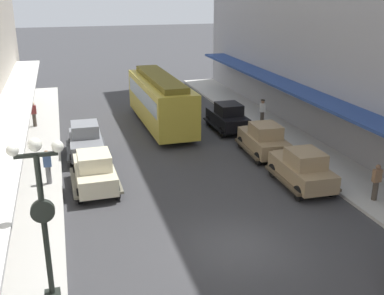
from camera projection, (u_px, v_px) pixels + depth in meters
ground_plane at (237, 247)px, 16.80m from camera, size 200.00×200.00×0.00m
sidewalk_left at (18, 279)px, 14.84m from camera, size 3.00×60.00×0.15m
parked_car_0 at (264, 139)px, 25.61m from camera, size 2.30×4.32×1.84m
parked_car_2 at (86, 140)px, 25.42m from camera, size 2.18×4.28×1.84m
parked_car_3 at (227, 116)px, 30.03m from camera, size 2.17×4.27×1.84m
parked_car_4 at (302, 168)px, 21.55m from camera, size 2.22×4.29×1.84m
parked_car_5 at (94, 170)px, 21.28m from camera, size 2.20×4.28×1.84m
streetcar at (160, 99)px, 30.47m from camera, size 2.71×9.65×3.46m
lamp_post_with_clock at (44, 220)px, 12.49m from camera, size 1.42×0.44×5.16m
fire_hydrant at (310, 158)px, 23.81m from camera, size 0.24×0.24×0.82m
pedestrian_0 at (376, 182)px, 19.88m from camera, size 0.36×0.24×1.64m
pedestrian_2 at (34, 114)px, 30.40m from camera, size 0.36×0.24×1.64m
pedestrian_3 at (10, 153)px, 23.21m from camera, size 0.36×0.28×1.67m
pedestrian_4 at (262, 112)px, 30.88m from camera, size 0.36×0.28×1.67m
pedestrian_5 at (48, 167)px, 21.55m from camera, size 0.36×0.24×1.64m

